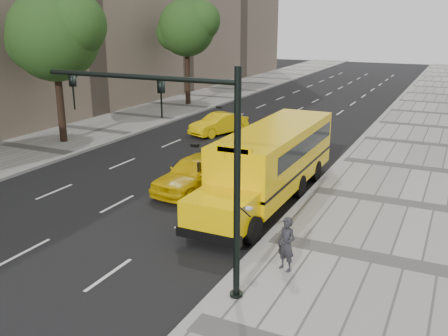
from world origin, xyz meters
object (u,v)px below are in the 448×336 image
at_px(taxi_near, 195,173).
at_px(traffic_signal, 189,152).
at_px(tree_c, 187,27).
at_px(tree_b, 55,35).
at_px(pedestrian, 286,244).
at_px(taxi_far, 219,124).
at_px(school_bus, 273,157).

height_order(taxi_near, traffic_signal, traffic_signal).
height_order(tree_c, taxi_near, tree_c).
bearing_deg(tree_b, tree_c, 90.04).
relative_size(tree_c, pedestrian, 5.36).
xyz_separation_m(taxi_near, taxi_far, (-4.09, 10.62, -0.11)).
relative_size(school_bus, traffic_signal, 1.81).
bearing_deg(tree_b, traffic_signal, -36.84).
xyz_separation_m(taxi_near, traffic_signal, (4.09, -7.59, 3.28)).
relative_size(taxi_near, pedestrian, 2.82).
height_order(tree_c, pedestrian, tree_c).
height_order(taxi_near, pedestrian, pedestrian).
bearing_deg(traffic_signal, school_bus, 94.68).
xyz_separation_m(tree_c, traffic_signal, (15.60, -27.19, -2.61)).
relative_size(tree_b, traffic_signal, 1.43).
bearing_deg(pedestrian, taxi_far, 143.58).
distance_m(tree_b, tree_c, 15.51).
distance_m(tree_b, taxi_far, 11.48).
xyz_separation_m(tree_b, school_bus, (14.90, -3.24, -4.78)).
height_order(tree_b, tree_c, tree_b).
relative_size(tree_c, taxi_near, 1.90).
relative_size(pedestrian, traffic_signal, 0.26).
xyz_separation_m(taxi_far, traffic_signal, (8.17, -18.20, 3.39)).
height_order(tree_b, school_bus, tree_b).
height_order(tree_c, taxi_far, tree_c).
xyz_separation_m(pedestrian, traffic_signal, (-2.14, -2.01, 3.10)).
relative_size(school_bus, taxi_near, 2.43).
bearing_deg(school_bus, tree_c, 128.49).
relative_size(taxi_far, pedestrian, 2.51).
bearing_deg(school_bus, taxi_near, -165.84).
bearing_deg(taxi_near, pedestrian, -34.75).
bearing_deg(taxi_far, traffic_signal, -44.17).
relative_size(taxi_near, traffic_signal, 0.74).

